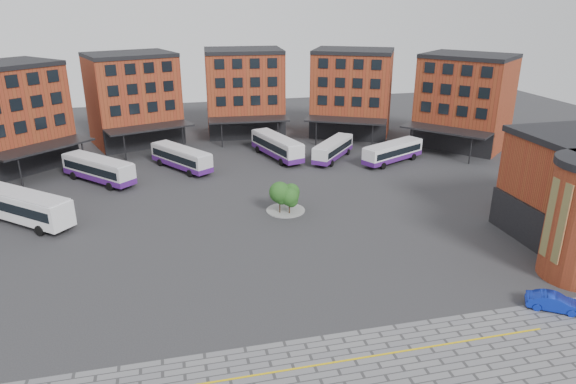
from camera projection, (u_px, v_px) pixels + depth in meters
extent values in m
plane|color=#28282B|center=(294.00, 262.00, 46.90)|extent=(160.00, 160.00, 0.00)
cube|color=gold|center=(374.00, 356.00, 34.59)|extent=(26.00, 0.15, 0.02)
cube|color=brown|center=(10.00, 118.00, 71.14)|extent=(16.35, 16.13, 14.00)
cube|color=black|center=(36.00, 159.00, 70.34)|extent=(10.00, 9.07, 4.00)
cube|color=black|center=(0.00, 65.00, 68.55)|extent=(16.55, 16.35, 0.60)
cube|color=black|center=(27.00, 107.00, 67.68)|extent=(8.60, 7.77, 8.00)
cube|color=black|center=(43.00, 147.00, 68.38)|extent=(12.61, 11.97, 0.25)
cylinder|color=black|center=(20.00, 173.00, 64.63)|extent=(0.20, 0.20, 4.00)
cylinder|color=black|center=(83.00, 156.00, 71.64)|extent=(0.20, 0.20, 4.00)
cube|color=brown|center=(134.00, 101.00, 83.31)|extent=(15.55, 13.69, 14.00)
cube|color=black|center=(146.00, 137.00, 81.25)|extent=(12.45, 4.71, 4.00)
cube|color=black|center=(129.00, 55.00, 80.72)|extent=(15.65, 13.97, 0.60)
cube|color=black|center=(142.00, 92.00, 78.54)|extent=(10.87, 3.87, 8.00)
cube|color=black|center=(150.00, 128.00, 78.69)|extent=(13.72, 8.39, 0.25)
cylinder|color=black|center=(125.00, 147.00, 75.69)|extent=(0.20, 0.20, 4.00)
cylinder|color=black|center=(183.00, 139.00, 80.26)|extent=(0.20, 0.20, 4.00)
cube|color=brown|center=(244.00, 94.00, 89.58)|extent=(13.67, 10.88, 14.00)
cube|color=black|center=(248.00, 128.00, 86.88)|extent=(13.00, 1.41, 4.00)
cube|color=black|center=(243.00, 50.00, 86.99)|extent=(13.69, 11.18, 0.60)
cube|color=black|center=(247.00, 85.00, 84.14)|extent=(11.42, 0.95, 8.00)
cube|color=black|center=(249.00, 119.00, 84.00)|extent=(13.28, 5.30, 0.25)
cylinder|color=black|center=(222.00, 135.00, 82.35)|extent=(0.20, 0.20, 4.00)
cylinder|color=black|center=(278.00, 133.00, 83.75)|extent=(0.20, 0.20, 4.00)
cube|color=brown|center=(352.00, 94.00, 88.97)|extent=(16.12, 14.81, 14.00)
cube|color=black|center=(347.00, 129.00, 86.33)|extent=(11.81, 6.35, 4.00)
cube|color=black|center=(354.00, 51.00, 86.38)|extent=(16.26, 15.08, 0.60)
cube|color=black|center=(349.00, 86.00, 83.59)|extent=(10.26, 5.33, 8.00)
cube|color=black|center=(346.00, 120.00, 83.48)|extent=(13.58, 9.82, 0.25)
cylinder|color=black|center=(316.00, 133.00, 83.55)|extent=(0.20, 0.20, 4.00)
cylinder|color=black|center=(372.00, 136.00, 81.56)|extent=(0.20, 0.20, 4.00)
cube|color=brown|center=(464.00, 103.00, 81.56)|extent=(16.02, 16.39, 14.00)
cube|color=black|center=(450.00, 140.00, 79.68)|extent=(8.74, 10.28, 4.00)
cube|color=black|center=(470.00, 56.00, 78.97)|extent=(16.25, 16.58, 0.60)
cube|color=black|center=(455.00, 94.00, 76.98)|extent=(7.47, 8.86, 8.00)
cube|color=black|center=(446.00, 130.00, 77.21)|extent=(11.73, 12.79, 0.25)
cylinder|color=black|center=(411.00, 141.00, 79.10)|extent=(0.20, 0.20, 4.00)
cylinder|color=black|center=(470.00, 151.00, 74.03)|extent=(0.20, 0.20, 4.00)
cube|color=black|center=(530.00, 227.00, 49.36)|extent=(0.40, 12.00, 4.00)
cube|color=red|center=(556.00, 221.00, 42.06)|extent=(0.12, 2.20, 7.00)
cylinder|color=gray|center=(286.00, 210.00, 58.22)|extent=(4.40, 4.40, 0.12)
cylinder|color=#332114|center=(280.00, 206.00, 57.20)|extent=(0.14, 0.14, 1.81)
sphere|color=#1A4E1A|center=(280.00, 192.00, 56.62)|extent=(2.37, 2.37, 2.37)
sphere|color=#1A4E1A|center=(282.00, 197.00, 56.72)|extent=(1.66, 1.66, 1.66)
cylinder|color=#332114|center=(291.00, 202.00, 58.71)|extent=(0.14, 0.14, 1.44)
sphere|color=#1A4E1A|center=(291.00, 192.00, 58.25)|extent=(1.94, 1.94, 1.94)
sphere|color=#1A4E1A|center=(293.00, 196.00, 58.31)|extent=(1.36, 1.36, 1.36)
cylinder|color=#332114|center=(289.00, 208.00, 57.11)|extent=(0.14, 0.14, 1.49)
sphere|color=#1A4E1A|center=(289.00, 197.00, 56.64)|extent=(2.08, 2.08, 2.08)
sphere|color=#1A4E1A|center=(291.00, 201.00, 56.71)|extent=(1.46, 1.46, 1.46)
cube|color=white|center=(24.00, 206.00, 54.30)|extent=(11.11, 10.23, 2.74)
cube|color=black|center=(23.00, 204.00, 54.23)|extent=(10.41, 9.62, 1.06)
cube|color=silver|center=(21.00, 194.00, 53.79)|extent=(10.66, 9.82, 0.13)
cylinder|color=black|center=(14.00, 208.00, 57.68)|extent=(1.06, 0.99, 1.12)
cylinder|color=black|center=(40.00, 231.00, 51.93)|extent=(1.06, 0.99, 1.12)
cylinder|color=black|center=(62.00, 221.00, 54.25)|extent=(1.06, 0.99, 1.12)
cube|color=silver|center=(98.00, 169.00, 66.68)|extent=(9.76, 10.30, 2.58)
cube|color=black|center=(98.00, 167.00, 66.61)|extent=(9.18, 9.66, 1.00)
cube|color=silver|center=(97.00, 159.00, 66.20)|extent=(9.37, 9.89, 0.13)
cube|color=black|center=(71.00, 160.00, 69.56)|extent=(1.73, 1.60, 1.16)
cube|color=#4A1A76|center=(99.00, 175.00, 67.00)|extent=(9.82, 10.36, 0.74)
cylinder|color=black|center=(74.00, 176.00, 68.07)|extent=(0.94, 0.99, 1.05)
cylinder|color=black|center=(91.00, 171.00, 70.11)|extent=(0.94, 0.99, 1.05)
cylinder|color=black|center=(110.00, 187.00, 64.20)|extent=(0.94, 0.99, 1.05)
cylinder|color=black|center=(126.00, 181.00, 66.24)|extent=(0.94, 0.99, 1.05)
cube|color=silver|center=(181.00, 157.00, 71.73)|extent=(8.15, 10.64, 2.46)
cube|color=black|center=(181.00, 156.00, 71.67)|extent=(7.72, 9.93, 0.96)
cube|color=silver|center=(181.00, 148.00, 71.28)|extent=(7.82, 10.22, 0.12)
cube|color=black|center=(159.00, 148.00, 75.15)|extent=(1.86, 1.27, 1.11)
cube|color=#4A1A76|center=(182.00, 163.00, 72.05)|extent=(8.20, 10.70, 0.70)
cylinder|color=black|center=(160.00, 163.00, 73.61)|extent=(0.80, 1.01, 1.01)
cylinder|color=black|center=(175.00, 159.00, 75.32)|extent=(0.80, 1.01, 1.01)
cylinder|color=black|center=(190.00, 173.00, 69.06)|extent=(0.80, 1.01, 1.01)
cylinder|color=black|center=(205.00, 169.00, 70.77)|extent=(0.80, 1.01, 1.01)
cube|color=silver|center=(277.00, 146.00, 76.88)|extent=(5.84, 12.08, 2.63)
cube|color=black|center=(277.00, 144.00, 76.82)|extent=(5.64, 11.19, 1.02)
cube|color=silver|center=(277.00, 137.00, 76.40)|extent=(5.61, 11.60, 0.13)
cube|color=black|center=(260.00, 136.00, 81.51)|extent=(2.22, 0.75, 1.18)
cube|color=#4A1A76|center=(277.00, 152.00, 77.21)|extent=(5.89, 12.13, 0.75)
cylinder|color=black|center=(258.00, 150.00, 79.82)|extent=(0.61, 1.12, 1.07)
cylinder|color=black|center=(273.00, 147.00, 81.06)|extent=(0.61, 1.12, 1.07)
cylinder|color=black|center=(281.00, 162.00, 73.68)|extent=(0.61, 1.12, 1.07)
cylinder|color=black|center=(297.00, 159.00, 74.91)|extent=(0.61, 1.12, 1.07)
cube|color=silver|center=(333.00, 149.00, 76.20)|extent=(8.47, 9.39, 2.30)
cube|color=black|center=(333.00, 148.00, 76.14)|extent=(7.98, 8.80, 0.89)
cube|color=silver|center=(333.00, 141.00, 75.78)|extent=(8.13, 9.02, 0.11)
cube|color=black|center=(345.00, 139.00, 80.35)|extent=(1.60, 1.38, 1.03)
cube|color=#4A1A76|center=(333.00, 154.00, 76.49)|extent=(8.52, 9.45, 0.66)
cylinder|color=black|center=(334.00, 150.00, 79.88)|extent=(0.82, 0.90, 0.94)
cylinder|color=black|center=(348.00, 152.00, 78.89)|extent=(0.82, 0.90, 0.94)
cylinder|color=black|center=(317.00, 161.00, 74.36)|extent=(0.82, 0.90, 0.94)
cylinder|color=black|center=(332.00, 163.00, 73.37)|extent=(0.82, 0.90, 0.94)
cube|color=white|center=(393.00, 151.00, 74.68)|extent=(10.62, 6.88, 2.37)
cube|color=black|center=(393.00, 150.00, 74.62)|extent=(9.88, 6.56, 0.92)
cube|color=silver|center=(393.00, 143.00, 74.24)|extent=(10.19, 6.60, 0.12)
cube|color=black|center=(415.00, 144.00, 77.73)|extent=(1.02, 1.90, 1.06)
cube|color=#4A1A76|center=(392.00, 157.00, 74.98)|extent=(10.67, 6.93, 0.68)
cylinder|color=black|center=(400.00, 153.00, 78.03)|extent=(1.00, 0.69, 0.97)
cylinder|color=black|center=(413.00, 157.00, 76.29)|extent=(1.00, 0.69, 0.97)
cylinder|color=black|center=(370.00, 162.00, 73.95)|extent=(1.00, 0.69, 0.97)
cylinder|color=black|center=(383.00, 166.00, 72.21)|extent=(1.00, 0.69, 0.97)
imported|color=#0C23A4|center=(554.00, 302.00, 39.53)|extent=(4.20, 3.41, 1.34)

